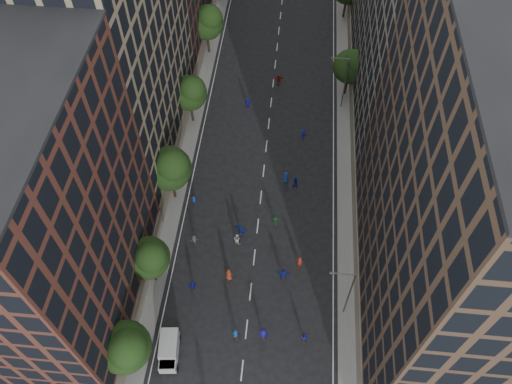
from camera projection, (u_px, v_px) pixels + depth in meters
ground at (269, 126)px, 73.20m from camera, size 240.00×240.00×0.00m
sidewalk_left at (196, 86)px, 78.24m from camera, size 4.00×105.00×0.15m
sidewalk_right at (350, 96)px, 76.91m from camera, size 4.00×105.00×0.15m
bldg_left_a at (37, 227)px, 45.02m from camera, size 14.00×22.00×30.00m
bldg_left_b at (105, 43)px, 57.62m from camera, size 14.00×26.00×34.00m
bldg_right_a at (470, 204)px, 42.87m from camera, size 14.00×30.00×36.00m
bldg_right_b at (428, 19)px, 61.25m from camera, size 14.00×28.00×33.00m
tree_left_0 at (125, 347)px, 47.61m from camera, size 5.20×5.20×8.83m
tree_left_1 at (149, 257)px, 53.86m from camera, size 4.80×4.80×8.21m
tree_left_2 at (170, 167)px, 60.30m from camera, size 5.60×5.60×9.45m
tree_left_3 at (190, 92)px, 69.04m from camera, size 5.00×5.00×8.58m
tree_left_4 at (207, 21)px, 78.29m from camera, size 5.40×5.40×9.08m
tree_right_a at (351, 65)px, 72.69m from camera, size 5.00×5.00×8.39m
streetlamp_near at (348, 292)px, 51.88m from camera, size 2.64×0.22×9.06m
streetlamp_far at (344, 80)px, 71.43m from camera, size 2.64×0.22×9.06m
cargo_van at (169, 350)px, 52.27m from camera, size 2.40×4.40×2.25m
skater_1 at (236, 334)px, 53.52m from camera, size 0.82×0.70×1.91m
skater_2 at (304, 337)px, 53.51m from camera, size 0.84×0.71×1.51m
skater_3 at (263, 334)px, 53.52m from camera, size 1.35×1.02×1.86m
skater_4 at (193, 286)px, 56.96m from camera, size 1.11×0.69×1.77m
skater_5 at (283, 274)px, 57.85m from camera, size 1.62×0.54×1.74m
skater_6 at (229, 275)px, 57.73m from camera, size 1.02×0.75×1.90m
skater_7 at (299, 262)px, 58.72m from camera, size 0.79×0.61×1.92m
skater_8 at (237, 239)px, 60.60m from camera, size 1.09×0.98×1.85m
skater_9 at (194, 240)px, 60.69m from camera, size 1.15×0.84×1.59m
skater_10 at (276, 220)px, 62.37m from camera, size 1.02×0.61×1.63m
skater_11 at (241, 230)px, 61.43m from camera, size 1.70×1.06×1.75m
skater_12 at (286, 178)px, 66.26m from camera, size 0.93×0.62×1.86m
skater_13 at (194, 200)px, 64.31m from camera, size 0.64×0.52×1.51m
skater_14 at (295, 182)px, 65.83m from camera, size 1.04×0.91×1.81m
skater_15 at (303, 135)px, 71.09m from camera, size 1.16×0.89×1.59m
skater_16 at (248, 103)px, 74.63m from camera, size 1.13×0.47×1.93m
skater_17 at (279, 79)px, 77.91m from camera, size 1.77×0.91×1.82m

